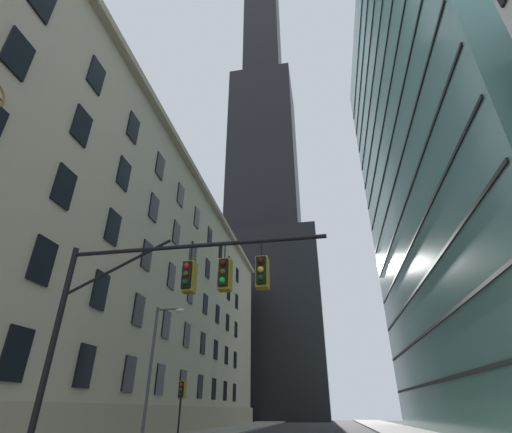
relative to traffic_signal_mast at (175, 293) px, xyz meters
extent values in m
cube|color=#BCAF93|center=(-14.59, 22.18, 7.76)|extent=(12.44, 65.63, 26.01)
cube|color=tan|center=(-8.12, 22.18, 20.06)|extent=(0.70, 65.63, 0.60)
cube|color=tan|center=(-8.22, 22.18, -4.14)|extent=(0.50, 65.63, 2.20)
cube|color=black|center=(-8.32, 3.36, -1.24)|extent=(0.14, 1.40, 2.20)
cube|color=black|center=(-8.32, 8.36, -1.24)|extent=(0.14, 1.40, 2.20)
cube|color=black|center=(-8.32, 13.36, -1.24)|extent=(0.14, 1.40, 2.20)
cube|color=black|center=(-8.32, 18.36, -1.24)|extent=(0.14, 1.40, 2.20)
cube|color=black|center=(-8.32, 23.36, -1.24)|extent=(0.14, 1.40, 2.20)
cube|color=black|center=(-8.32, 28.36, -1.24)|extent=(0.14, 1.40, 2.20)
cube|color=black|center=(-8.32, 33.36, -1.24)|extent=(0.14, 1.40, 2.20)
cube|color=black|center=(-8.32, 38.36, -1.24)|extent=(0.14, 1.40, 2.20)
cube|color=black|center=(-8.32, 43.36, -1.24)|extent=(0.14, 1.40, 2.20)
cube|color=black|center=(-8.32, 3.36, 2.96)|extent=(0.14, 1.40, 2.20)
cube|color=black|center=(-8.32, 8.36, 2.96)|extent=(0.14, 1.40, 2.20)
cube|color=black|center=(-8.32, 13.36, 2.96)|extent=(0.14, 1.40, 2.20)
cube|color=black|center=(-8.32, 18.36, 2.96)|extent=(0.14, 1.40, 2.20)
cube|color=black|center=(-8.32, 23.36, 2.96)|extent=(0.14, 1.40, 2.20)
cube|color=black|center=(-8.32, 28.36, 2.96)|extent=(0.14, 1.40, 2.20)
cube|color=black|center=(-8.32, 33.36, 2.96)|extent=(0.14, 1.40, 2.20)
cube|color=black|center=(-8.32, 38.36, 2.96)|extent=(0.14, 1.40, 2.20)
cube|color=black|center=(-8.32, 43.36, 2.96)|extent=(0.14, 1.40, 2.20)
cube|color=black|center=(-8.32, 3.36, 7.16)|extent=(0.14, 1.40, 2.20)
cube|color=black|center=(-8.32, 8.36, 7.16)|extent=(0.14, 1.40, 2.20)
cube|color=black|center=(-8.32, 13.36, 7.16)|extent=(0.14, 1.40, 2.20)
cube|color=black|center=(-8.32, 18.36, 7.16)|extent=(0.14, 1.40, 2.20)
cube|color=black|center=(-8.32, 23.36, 7.16)|extent=(0.14, 1.40, 2.20)
cube|color=black|center=(-8.32, 28.36, 7.16)|extent=(0.14, 1.40, 2.20)
cube|color=black|center=(-8.32, 33.36, 7.16)|extent=(0.14, 1.40, 2.20)
cube|color=black|center=(-8.32, 38.36, 7.16)|extent=(0.14, 1.40, 2.20)
cube|color=black|center=(-8.32, 43.36, 7.16)|extent=(0.14, 1.40, 2.20)
cube|color=black|center=(-8.32, -1.64, 11.36)|extent=(0.14, 1.40, 2.20)
cube|color=black|center=(-8.32, 3.36, 11.36)|extent=(0.14, 1.40, 2.20)
cube|color=black|center=(-8.32, 8.36, 11.36)|extent=(0.14, 1.40, 2.20)
cube|color=black|center=(-8.32, 13.36, 11.36)|extent=(0.14, 1.40, 2.20)
cube|color=black|center=(-8.32, 18.36, 11.36)|extent=(0.14, 1.40, 2.20)
cube|color=black|center=(-8.32, 23.36, 11.36)|extent=(0.14, 1.40, 2.20)
cube|color=black|center=(-8.32, 28.36, 11.36)|extent=(0.14, 1.40, 2.20)
cube|color=black|center=(-8.32, 33.36, 11.36)|extent=(0.14, 1.40, 2.20)
cube|color=black|center=(-8.32, 38.36, 11.36)|extent=(0.14, 1.40, 2.20)
cube|color=black|center=(-8.32, 43.36, 11.36)|extent=(0.14, 1.40, 2.20)
cube|color=black|center=(-8.32, 3.36, 15.56)|extent=(0.14, 1.40, 2.20)
cube|color=black|center=(-8.32, 8.36, 15.56)|extent=(0.14, 1.40, 2.20)
cube|color=black|center=(-8.32, 13.36, 15.56)|extent=(0.14, 1.40, 2.20)
cube|color=black|center=(-8.32, 18.36, 15.56)|extent=(0.14, 1.40, 2.20)
cube|color=black|center=(-8.32, 23.36, 15.56)|extent=(0.14, 1.40, 2.20)
cube|color=black|center=(-8.32, 28.36, 15.56)|extent=(0.14, 1.40, 2.20)
cube|color=black|center=(-8.32, 33.36, 15.56)|extent=(0.14, 1.40, 2.20)
cube|color=black|center=(-8.32, 38.36, 15.56)|extent=(0.14, 1.40, 2.20)
cube|color=black|center=(-8.32, 43.36, 15.56)|extent=(0.14, 1.40, 2.20)
cube|color=black|center=(-8.50, 74.11, 13.90)|extent=(25.82, 25.82, 38.29)
cube|color=black|center=(-8.50, 74.11, 60.89)|extent=(18.07, 18.07, 55.69)
cube|color=black|center=(-8.50, 74.11, 123.54)|extent=(11.62, 11.62, 69.61)
cube|color=slate|center=(23.19, 25.10, 23.68)|extent=(19.12, 42.33, 57.86)
cube|color=black|center=(13.59, 25.10, -1.24)|extent=(0.12, 41.33, 0.24)
cube|color=black|center=(13.59, 25.10, 2.76)|extent=(0.12, 41.33, 0.24)
cube|color=black|center=(13.59, 25.10, 6.76)|extent=(0.12, 41.33, 0.24)
cube|color=black|center=(13.59, 25.10, 10.76)|extent=(0.12, 41.33, 0.24)
cube|color=black|center=(13.59, 25.10, 14.76)|extent=(0.12, 41.33, 0.24)
cube|color=black|center=(13.59, 25.10, 18.76)|extent=(0.12, 41.33, 0.24)
cube|color=black|center=(13.59, 25.10, 22.76)|extent=(0.12, 41.33, 0.24)
cube|color=black|center=(13.59, 25.10, 26.76)|extent=(0.12, 41.33, 0.24)
cube|color=black|center=(13.59, 25.10, 30.76)|extent=(0.12, 41.33, 0.24)
cube|color=black|center=(13.59, 25.10, 34.76)|extent=(0.12, 41.33, 0.24)
cube|color=black|center=(13.59, 25.10, 38.76)|extent=(0.12, 41.33, 0.24)
cube|color=black|center=(13.59, 25.10, 42.76)|extent=(0.12, 41.33, 0.24)
cube|color=black|center=(13.59, 25.10, 46.76)|extent=(0.12, 41.33, 0.24)
cylinder|color=black|center=(-3.96, -0.05, -1.63)|extent=(0.20, 0.20, 6.93)
cylinder|color=black|center=(0.53, -0.05, 1.59)|extent=(8.98, 0.14, 0.14)
cylinder|color=black|center=(-2.17, -0.05, 0.99)|extent=(3.68, 0.10, 1.85)
cylinder|color=black|center=(0.42, -0.05, 1.29)|extent=(0.04, 0.04, 0.60)
cube|color=black|center=(0.42, -0.05, 0.54)|extent=(0.30, 0.30, 0.90)
cube|color=olive|center=(0.42, 0.12, 0.54)|extent=(0.40, 0.40, 1.04)
sphere|color=red|center=(0.42, -0.21, 0.82)|extent=(0.20, 0.20, 0.20)
sphere|color=#4B3A08|center=(0.42, -0.21, 0.54)|extent=(0.20, 0.20, 0.20)
sphere|color=#083D10|center=(0.42, -0.21, 0.26)|extent=(0.20, 0.20, 0.20)
cylinder|color=black|center=(1.65, -0.05, 1.29)|extent=(0.04, 0.04, 0.60)
cube|color=black|center=(1.65, -0.05, 0.54)|extent=(0.30, 0.30, 0.90)
cube|color=olive|center=(1.65, 0.12, 0.54)|extent=(0.40, 0.40, 1.04)
sphere|color=#450808|center=(1.65, -0.21, 0.82)|extent=(0.20, 0.20, 0.20)
sphere|color=#4B3A08|center=(1.65, -0.21, 0.54)|extent=(0.20, 0.20, 0.20)
sphere|color=green|center=(1.65, -0.21, 0.26)|extent=(0.20, 0.20, 0.20)
cylinder|color=black|center=(2.89, -0.05, 1.29)|extent=(0.04, 0.04, 0.60)
cube|color=black|center=(2.89, -0.05, 0.54)|extent=(0.30, 0.30, 0.90)
cube|color=olive|center=(2.89, 0.12, 0.54)|extent=(0.40, 0.40, 1.04)
sphere|color=#450808|center=(2.89, -0.21, 0.82)|extent=(0.20, 0.20, 0.20)
sphere|color=yellow|center=(2.89, -0.21, 0.54)|extent=(0.20, 0.20, 0.20)
sphere|color=#083D10|center=(2.89, -0.21, 0.26)|extent=(0.20, 0.20, 0.20)
cylinder|color=black|center=(-4.64, 13.56, -3.41)|extent=(0.12, 0.12, 3.37)
cube|color=black|center=(-4.64, 13.56, -2.22)|extent=(0.30, 0.30, 0.90)
cube|color=olive|center=(-4.64, 13.73, -2.22)|extent=(0.40, 0.40, 1.04)
sphere|color=red|center=(-4.64, 13.40, -1.94)|extent=(0.20, 0.20, 0.20)
sphere|color=#4B3A08|center=(-4.64, 13.40, -2.22)|extent=(0.20, 0.20, 0.20)
sphere|color=#083D10|center=(-4.64, 13.40, -2.50)|extent=(0.20, 0.20, 0.20)
cylinder|color=#47474C|center=(-5.57, 10.64, -1.36)|extent=(0.18, 0.18, 7.46)
cylinder|color=#47474C|center=(-4.82, 10.64, 2.21)|extent=(1.49, 0.10, 0.10)
ellipsoid|color=#EFE5C6|center=(-4.07, 10.64, 2.11)|extent=(0.56, 0.32, 0.24)
camera|label=1|loc=(4.73, -11.04, -3.37)|focal=25.77mm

